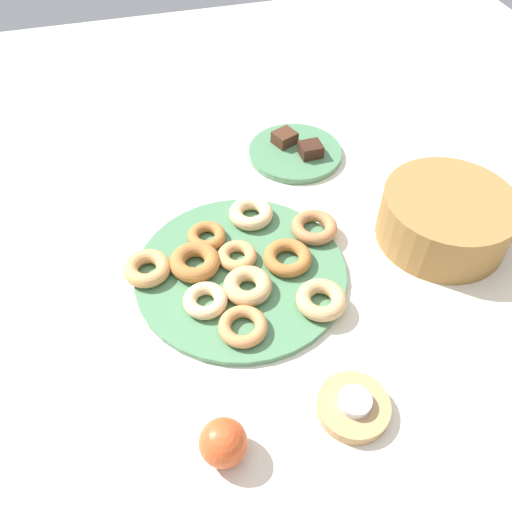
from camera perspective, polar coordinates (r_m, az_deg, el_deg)
ground_plane at (r=0.99m, az=-1.68°, el=-2.02°), size 2.40×2.40×0.00m
donut_plate at (r=0.98m, az=-1.69°, el=-1.78°), size 0.40×0.40×0.01m
donut_0 at (r=0.98m, az=3.48°, el=-0.20°), size 0.11×0.11×0.03m
donut_1 at (r=0.93m, az=-0.80°, el=-3.28°), size 0.12×0.12×0.03m
donut_2 at (r=0.98m, az=-11.89°, el=-1.34°), size 0.11×0.11×0.03m
donut_3 at (r=1.02m, az=-5.45°, el=2.20°), size 0.08×0.08×0.02m
donut_4 at (r=0.92m, az=7.18°, el=-4.81°), size 0.09×0.09×0.03m
donut_5 at (r=1.06m, az=-0.56°, el=4.71°), size 0.12×0.12×0.03m
donut_6 at (r=1.04m, az=6.43°, el=3.17°), size 0.11×0.11×0.03m
donut_7 at (r=0.92m, az=-5.60°, el=-4.89°), size 0.10×0.10×0.02m
donut_8 at (r=0.88m, az=-1.45°, el=-7.76°), size 0.12×0.12×0.02m
donut_9 at (r=0.98m, az=-6.74°, el=-0.65°), size 0.13×0.13×0.03m
donut_10 at (r=0.98m, az=-2.24°, el=-0.01°), size 0.09×0.09×0.02m
cake_plate at (r=1.26m, az=4.32°, el=11.29°), size 0.22×0.22×0.02m
brownie_near at (r=1.26m, az=3.16°, el=12.87°), size 0.06×0.06×0.03m
brownie_far at (r=1.23m, az=6.03°, el=11.58°), size 0.05×0.05×0.03m
candle_holder at (r=0.84m, az=10.65°, el=-16.01°), size 0.11×0.11×0.02m
tealight at (r=0.82m, az=10.83°, el=-15.45°), size 0.05×0.05×0.01m
basket at (r=1.08m, az=20.09°, el=3.94°), size 0.31×0.31×0.10m
apple at (r=0.78m, az=-3.63°, el=-19.80°), size 0.07×0.07×0.07m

